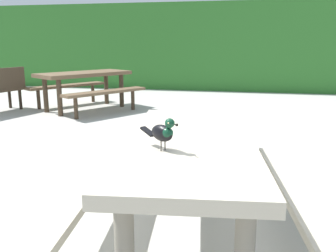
% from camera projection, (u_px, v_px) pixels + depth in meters
% --- Properties ---
extents(ground_plane, '(60.00, 60.00, 0.00)m').
position_uv_depth(ground_plane, '(161.00, 242.00, 2.43)').
color(ground_plane, '#B7B5AD').
extents(hedge_wall, '(28.00, 1.45, 2.37)m').
position_uv_depth(hedge_wall, '(229.00, 47.00, 10.34)').
color(hedge_wall, '#2D6B28').
rests_on(hedge_wall, ground).
extents(picnic_table_foreground, '(1.87, 1.90, 0.74)m').
position_uv_depth(picnic_table_foreground, '(189.00, 166.00, 2.26)').
color(picnic_table_foreground, '#B2A893').
rests_on(picnic_table_foreground, ground).
extents(bird_grackle, '(0.25, 0.19, 0.18)m').
position_uv_depth(bird_grackle, '(163.00, 132.00, 1.92)').
color(bird_grackle, black).
rests_on(bird_grackle, picnic_table_foreground).
extents(picnic_table_mid_left, '(2.34, 2.35, 0.74)m').
position_uv_depth(picnic_table_mid_left, '(85.00, 82.00, 7.15)').
color(picnic_table_mid_left, brown).
rests_on(picnic_table_mid_left, ground).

